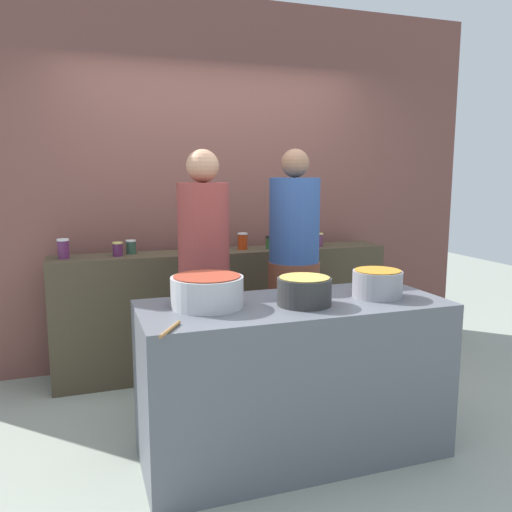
# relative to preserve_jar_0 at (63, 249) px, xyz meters

# --- Properties ---
(ground) EXTENTS (12.00, 12.00, 0.00)m
(ground) POSITION_rel_preserve_jar_0_xyz_m (1.22, -1.09, -1.05)
(ground) COLOR gray
(storefront_wall) EXTENTS (4.80, 0.12, 3.00)m
(storefront_wall) POSITION_rel_preserve_jar_0_xyz_m (1.22, 0.36, 0.45)
(storefront_wall) COLOR brown
(storefront_wall) RESTS_ON ground
(display_shelf) EXTENTS (2.70, 0.36, 0.98)m
(display_shelf) POSITION_rel_preserve_jar_0_xyz_m (1.22, 0.01, -0.56)
(display_shelf) COLOR #443A2A
(display_shelf) RESTS_ON ground
(prep_table) EXTENTS (1.70, 0.70, 0.89)m
(prep_table) POSITION_rel_preserve_jar_0_xyz_m (1.22, -1.39, -0.61)
(prep_table) COLOR #565A63
(prep_table) RESTS_ON ground
(preserve_jar_0) EXTENTS (0.08, 0.08, 0.14)m
(preserve_jar_0) POSITION_rel_preserve_jar_0_xyz_m (0.00, 0.00, 0.00)
(preserve_jar_0) COLOR #57224D
(preserve_jar_0) RESTS_ON display_shelf
(preserve_jar_1) EXTENTS (0.08, 0.08, 0.11)m
(preserve_jar_1) POSITION_rel_preserve_jar_0_xyz_m (0.38, -0.01, -0.02)
(preserve_jar_1) COLOR #4E1D44
(preserve_jar_1) RESTS_ON display_shelf
(preserve_jar_2) EXTENTS (0.08, 0.08, 0.11)m
(preserve_jar_2) POSITION_rel_preserve_jar_0_xyz_m (0.48, 0.07, -0.02)
(preserve_jar_2) COLOR #274533
(preserve_jar_2) RESTS_ON display_shelf
(preserve_jar_3) EXTENTS (0.08, 0.08, 0.12)m
(preserve_jar_3) POSITION_rel_preserve_jar_0_xyz_m (0.94, 0.05, -0.01)
(preserve_jar_3) COLOR olive
(preserve_jar_3) RESTS_ON display_shelf
(preserve_jar_4) EXTENTS (0.07, 0.07, 0.12)m
(preserve_jar_4) POSITION_rel_preserve_jar_0_xyz_m (1.13, 0.06, -0.01)
(preserve_jar_4) COLOR orange
(preserve_jar_4) RESTS_ON display_shelf
(preserve_jar_5) EXTENTS (0.08, 0.08, 0.13)m
(preserve_jar_5) POSITION_rel_preserve_jar_0_xyz_m (1.36, 0.01, -0.01)
(preserve_jar_5) COLOR #A62E0E
(preserve_jar_5) RESTS_ON display_shelf
(preserve_jar_6) EXTENTS (0.08, 0.08, 0.11)m
(preserve_jar_6) POSITION_rel_preserve_jar_0_xyz_m (1.59, -0.02, -0.02)
(preserve_jar_6) COLOR #2C572E
(preserve_jar_6) RESTS_ON display_shelf
(preserve_jar_7) EXTENTS (0.07, 0.07, 0.13)m
(preserve_jar_7) POSITION_rel_preserve_jar_0_xyz_m (1.89, 0.05, -0.01)
(preserve_jar_7) COLOR #2B4A30
(preserve_jar_7) RESTS_ON display_shelf
(preserve_jar_8) EXTENTS (0.07, 0.07, 0.11)m
(preserve_jar_8) POSITION_rel_preserve_jar_0_xyz_m (2.02, -0.03, -0.02)
(preserve_jar_8) COLOR #552846
(preserve_jar_8) RESTS_ON display_shelf
(cooking_pot_left) EXTENTS (0.39, 0.39, 0.17)m
(cooking_pot_left) POSITION_rel_preserve_jar_0_xyz_m (0.74, -1.33, -0.08)
(cooking_pot_left) COLOR #B7B7BC
(cooking_pot_left) RESTS_ON prep_table
(cooking_pot_center) EXTENTS (0.29, 0.29, 0.15)m
(cooking_pot_center) POSITION_rel_preserve_jar_0_xyz_m (1.25, -1.46, -0.09)
(cooking_pot_center) COLOR #2D2D2D
(cooking_pot_center) RESTS_ON prep_table
(cooking_pot_right) EXTENTS (0.28, 0.28, 0.16)m
(cooking_pot_right) POSITION_rel_preserve_jar_0_xyz_m (1.72, -1.43, -0.09)
(cooking_pot_right) COLOR gray
(cooking_pot_right) RESTS_ON prep_table
(wooden_spoon) EXTENTS (0.13, 0.20, 0.02)m
(wooden_spoon) POSITION_rel_preserve_jar_0_xyz_m (0.48, -1.70, -0.16)
(wooden_spoon) COLOR #9E703D
(wooden_spoon) RESTS_ON prep_table
(cook_with_tongs) EXTENTS (0.35, 0.35, 1.75)m
(cook_with_tongs) POSITION_rel_preserve_jar_0_xyz_m (0.88, -0.68, -0.26)
(cook_with_tongs) COLOR #495744
(cook_with_tongs) RESTS_ON ground
(cook_in_cap) EXTENTS (0.37, 0.37, 1.76)m
(cook_in_cap) POSITION_rel_preserve_jar_0_xyz_m (1.56, -0.59, -0.26)
(cook_in_cap) COLOR brown
(cook_in_cap) RESTS_ON ground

